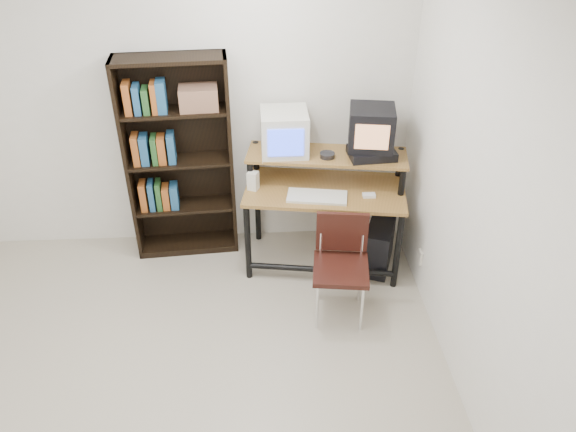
{
  "coord_description": "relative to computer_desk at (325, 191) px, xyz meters",
  "views": [
    {
      "loc": [
        0.71,
        -2.37,
        3.03
      ],
      "look_at": [
        0.92,
        1.1,
        0.77
      ],
      "focal_mm": 35.0,
      "sensor_mm": 36.0,
      "label": 1
    }
  ],
  "objects": [
    {
      "name": "floor",
      "position": [
        -1.25,
        -1.56,
        -0.7
      ],
      "size": [
        4.0,
        4.0,
        0.01
      ],
      "primitive_type": "cube",
      "color": "#BCB29C",
      "rests_on": "ground"
    },
    {
      "name": "back_wall",
      "position": [
        -1.25,
        0.44,
        0.6
      ],
      "size": [
        4.0,
        0.01,
        2.6
      ],
      "primitive_type": "cube",
      "color": "white",
      "rests_on": "floor"
    },
    {
      "name": "right_wall",
      "position": [
        0.75,
        -1.56,
        0.6
      ],
      "size": [
        0.01,
        4.0,
        2.6
      ],
      "primitive_type": "cube",
      "color": "white",
      "rests_on": "floor"
    },
    {
      "name": "computer_desk",
      "position": [
        0.0,
        0.0,
        0.0
      ],
      "size": [
        1.37,
        0.84,
        0.98
      ],
      "rotation": [
        0.0,
        0.0,
        -0.16
      ],
      "color": "olive",
      "rests_on": "floor"
    },
    {
      "name": "crt_monitor",
      "position": [
        -0.32,
        0.18,
        0.45
      ],
      "size": [
        0.37,
        0.39,
        0.35
      ],
      "rotation": [
        0.0,
        0.0,
        0.01
      ],
      "color": "silver",
      "rests_on": "computer_desk"
    },
    {
      "name": "vcr",
      "position": [
        0.37,
        0.03,
        0.31
      ],
      "size": [
        0.38,
        0.29,
        0.08
      ],
      "primitive_type": "cube",
      "rotation": [
        0.0,
        0.0,
        0.09
      ],
      "color": "black",
      "rests_on": "computer_desk"
    },
    {
      "name": "crt_tv",
      "position": [
        0.35,
        0.07,
        0.52
      ],
      "size": [
        0.4,
        0.39,
        0.33
      ],
      "rotation": [
        0.0,
        0.0,
        -0.16
      ],
      "color": "black",
      "rests_on": "vcr"
    },
    {
      "name": "cd_spindle",
      "position": [
        0.01,
        0.05,
        0.3
      ],
      "size": [
        0.13,
        0.13,
        0.05
      ],
      "primitive_type": "cylinder",
      "rotation": [
        0.0,
        0.0,
        -0.05
      ],
      "color": "#26262B",
      "rests_on": "computer_desk"
    },
    {
      "name": "keyboard",
      "position": [
        -0.08,
        -0.16,
        0.04
      ],
      "size": [
        0.5,
        0.29,
        0.03
      ],
      "primitive_type": "cube",
      "rotation": [
        0.0,
        0.0,
        -0.17
      ],
      "color": "silver",
      "rests_on": "computer_desk"
    },
    {
      "name": "mousepad",
      "position": [
        0.35,
        -0.17,
        0.03
      ],
      "size": [
        0.25,
        0.22,
        0.01
      ],
      "primitive_type": "cube",
      "rotation": [
        0.0,
        0.0,
        -0.18
      ],
      "color": "black",
      "rests_on": "computer_desk"
    },
    {
      "name": "mouse",
      "position": [
        0.33,
        -0.17,
        0.04
      ],
      "size": [
        0.1,
        0.06,
        0.03
      ],
      "primitive_type": "cube",
      "rotation": [
        0.0,
        0.0,
        -0.01
      ],
      "color": "white",
      "rests_on": "mousepad"
    },
    {
      "name": "desk_speaker",
      "position": [
        -0.58,
        0.0,
        0.11
      ],
      "size": [
        0.1,
        0.1,
        0.17
      ],
      "primitive_type": "cube",
      "rotation": [
        0.0,
        0.0,
        -0.42
      ],
      "color": "silver",
      "rests_on": "computer_desk"
    },
    {
      "name": "pc_tower",
      "position": [
        0.47,
        -0.11,
        -0.49
      ],
      "size": [
        0.34,
        0.49,
        0.42
      ],
      "primitive_type": "cube",
      "rotation": [
        0.0,
        0.0,
        -0.35
      ],
      "color": "black",
      "rests_on": "floor"
    },
    {
      "name": "school_chair",
      "position": [
        0.05,
        -0.63,
        -0.2
      ],
      "size": [
        0.46,
        0.46,
        0.81
      ],
      "rotation": [
        0.0,
        0.0,
        -0.13
      ],
      "color": "black",
      "rests_on": "floor"
    },
    {
      "name": "bookshelf",
      "position": [
        -1.19,
        0.29,
        0.2
      ],
      "size": [
        0.89,
        0.35,
        1.75
      ],
      "rotation": [
        0.0,
        0.0,
        0.07
      ],
      "color": "black",
      "rests_on": "floor"
    },
    {
      "name": "wall_outlet",
      "position": [
        0.73,
        -0.41,
        -0.4
      ],
      "size": [
        0.02,
        0.08,
        0.12
      ],
      "primitive_type": "cube",
      "color": "beige",
      "rests_on": "right_wall"
    }
  ]
}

